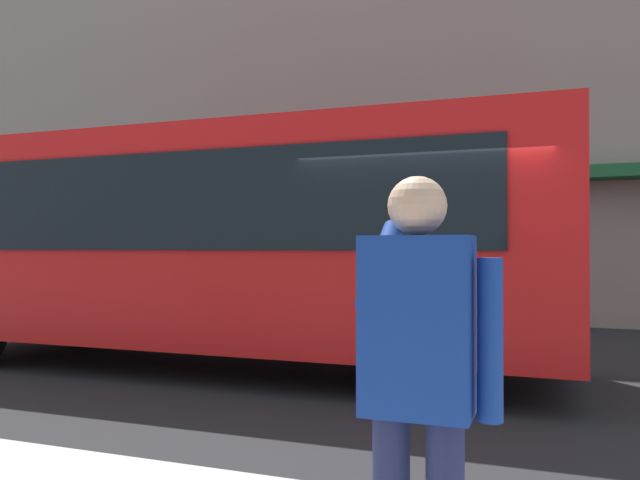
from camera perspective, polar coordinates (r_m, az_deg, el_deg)
ground_plane at (r=7.43m, az=10.47°, el=-12.95°), size 60.00×60.00×0.00m
building_facade_far at (r=14.67m, az=15.25°, el=16.86°), size 28.00×1.55×12.00m
red_bus at (r=8.47m, az=-9.65°, el=0.04°), size 9.05×2.54×3.08m
pedestrian_photographer at (r=2.42m, az=8.85°, el=-11.26°), size 0.53×0.52×1.70m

